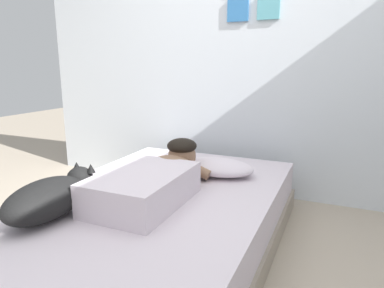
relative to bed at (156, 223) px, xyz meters
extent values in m
cube|color=silver|center=(0.25, 1.26, 1.07)|extent=(4.18, 0.10, 2.50)
cube|color=#3372B2|center=(0.12, 1.19, 1.37)|extent=(0.17, 0.02, 0.17)
cube|color=#59A5B2|center=(0.37, 1.19, 1.37)|extent=(0.17, 0.02, 0.17)
cube|color=gray|center=(0.00, 0.00, -0.11)|extent=(1.36, 2.10, 0.14)
cube|color=silver|center=(0.00, 0.00, 0.07)|extent=(1.32, 2.03, 0.23)
ellipsoid|color=silver|center=(0.20, 0.51, 0.24)|extent=(0.52, 0.32, 0.11)
cube|color=silver|center=(0.01, -0.14, 0.28)|extent=(0.42, 0.64, 0.18)
ellipsoid|color=#8C664C|center=(0.01, 0.20, 0.30)|extent=(0.32, 0.20, 0.16)
sphere|color=#8C664C|center=(0.01, 0.36, 0.34)|extent=(0.19, 0.19, 0.19)
ellipsoid|color=black|center=(0.01, 0.36, 0.41)|extent=(0.20, 0.20, 0.10)
cylinder|color=#8C664C|center=(-0.09, 0.34, 0.27)|extent=(0.23, 0.07, 0.14)
cylinder|color=#8C664C|center=(0.11, 0.34, 0.27)|extent=(0.23, 0.07, 0.14)
ellipsoid|color=black|center=(-0.33, -0.50, 0.29)|extent=(0.26, 0.48, 0.20)
sphere|color=black|center=(-0.34, -0.24, 0.31)|extent=(0.15, 0.15, 0.15)
cone|color=black|center=(-0.38, -0.22, 0.38)|extent=(0.05, 0.05, 0.05)
cone|color=black|center=(-0.28, -0.22, 0.38)|extent=(0.05, 0.05, 0.05)
cylinder|color=white|center=(0.09, 0.37, 0.22)|extent=(0.09, 0.09, 0.07)
torus|color=white|center=(0.15, 0.37, 0.22)|extent=(0.05, 0.01, 0.05)
cube|color=black|center=(-0.15, 0.00, 0.19)|extent=(0.07, 0.14, 0.01)
camera|label=1|loc=(0.97, -1.66, 0.93)|focal=32.06mm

